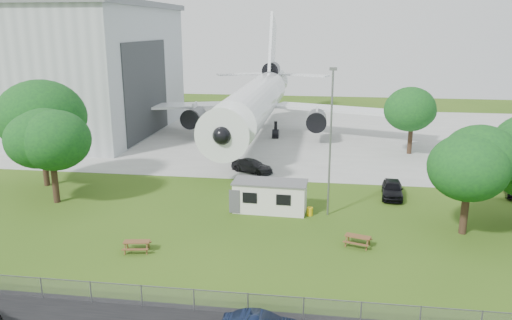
# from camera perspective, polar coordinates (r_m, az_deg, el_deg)

# --- Properties ---
(ground) EXTENTS (160.00, 160.00, 0.00)m
(ground) POSITION_cam_1_polar(r_m,az_deg,el_deg) (37.32, -4.73, -9.00)
(ground) COLOR #45671B
(concrete_apron) EXTENTS (120.00, 46.00, 0.03)m
(concrete_apron) POSITION_cam_1_polar(r_m,az_deg,el_deg) (73.20, 1.87, 3.05)
(concrete_apron) COLOR #B7B7B2
(concrete_apron) RESTS_ON ground
(hangar) EXTENTS (43.00, 31.00, 18.55)m
(hangar) POSITION_cam_1_polar(r_m,az_deg,el_deg) (83.19, -25.63, 9.59)
(hangar) COLOR #B2B7BC
(hangar) RESTS_ON ground
(airliner) EXTENTS (46.36, 47.73, 17.69)m
(airliner) POSITION_cam_1_polar(r_m,az_deg,el_deg) (70.44, 0.09, 6.93)
(airliner) COLOR white
(airliner) RESTS_ON ground
(site_cabin) EXTENTS (6.80, 2.94, 2.62)m
(site_cabin) POSITION_cam_1_polar(r_m,az_deg,el_deg) (42.20, 1.63, -4.15)
(site_cabin) COLOR silver
(site_cabin) RESTS_ON ground
(picnic_west) EXTENTS (2.03, 1.78, 0.76)m
(picnic_west) POSITION_cam_1_polar(r_m,az_deg,el_deg) (36.29, -13.41, -10.11)
(picnic_west) COLOR brown
(picnic_west) RESTS_ON ground
(picnic_east) EXTENTS (2.16, 1.96, 0.76)m
(picnic_east) POSITION_cam_1_polar(r_m,az_deg,el_deg) (36.86, 11.51, -9.59)
(picnic_east) COLOR brown
(picnic_east) RESTS_ON ground
(fence) EXTENTS (58.00, 0.04, 1.30)m
(fence) POSITION_cam_1_polar(r_m,az_deg,el_deg) (29.19, -9.03, -16.46)
(fence) COLOR gray
(fence) RESTS_ON ground
(lamp_mast) EXTENTS (0.16, 0.16, 12.00)m
(lamp_mast) POSITION_cam_1_polar(r_m,az_deg,el_deg) (40.44, 8.48, 1.76)
(lamp_mast) COLOR slate
(lamp_mast) RESTS_ON ground
(tree_west_big) EXTENTS (8.71, 8.71, 10.85)m
(tree_west_big) POSITION_cam_1_polar(r_m,az_deg,el_deg) (51.96, -23.45, 4.16)
(tree_west_big) COLOR #382619
(tree_west_big) RESTS_ON ground
(tree_west_small) EXTENTS (6.86, 6.86, 9.46)m
(tree_west_small) POSITION_cam_1_polar(r_m,az_deg,el_deg) (46.52, -22.48, 2.53)
(tree_west_small) COLOR #382619
(tree_west_small) RESTS_ON ground
(tree_east_front) EXTENTS (6.59, 6.59, 8.99)m
(tree_east_front) POSITION_cam_1_polar(r_m,az_deg,el_deg) (39.55, 23.30, -0.11)
(tree_east_front) COLOR #382619
(tree_east_front) RESTS_ON ground
(tree_far_apron) EXTENTS (6.26, 6.26, 8.43)m
(tree_far_apron) POSITION_cam_1_polar(r_m,az_deg,el_deg) (63.24, 17.44, 5.34)
(tree_far_apron) COLOR #382619
(tree_far_apron) RESTS_ON ground
(car_ne_hatch) EXTENTS (2.25, 4.75, 1.57)m
(car_ne_hatch) POSITION_cam_1_polar(r_m,az_deg,el_deg) (47.33, 15.31, -3.22)
(car_ne_hatch) COLOR black
(car_ne_hatch) RESTS_ON ground
(car_apron_van) EXTENTS (5.17, 3.94, 1.40)m
(car_apron_van) POSITION_cam_1_polar(r_m,az_deg,el_deg) (53.46, -0.46, -0.69)
(car_apron_van) COLOR black
(car_apron_van) RESTS_ON ground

